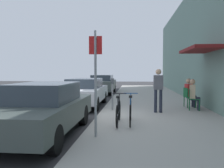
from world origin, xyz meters
TOP-DOWN VIEW (x-y plane):
  - ground_plane at (0.00, 0.00)m, footprint 60.00×60.00m
  - sidewalk_slab at (2.25, 2.00)m, footprint 4.50×32.00m
  - building_facade at (4.65, 2.00)m, footprint 1.40×32.00m
  - parked_car_0 at (-1.10, -2.11)m, footprint 1.80×4.40m
  - parked_car_1 at (-1.10, 3.13)m, footprint 1.80×4.40m
  - parked_car_2 at (-1.10, 9.44)m, footprint 1.80×4.40m
  - parking_meter at (0.45, 1.40)m, footprint 0.12×0.10m
  - street_sign at (0.40, -2.52)m, footprint 0.32×0.06m
  - bicycle_0 at (1.23, -0.96)m, footprint 0.46×1.71m
  - bicycle_1 at (0.86, -1.08)m, footprint 0.46×1.71m
  - cafe_chair_0 at (3.76, 1.74)m, footprint 0.52×0.52m
  - seated_patron_0 at (3.82, 1.73)m, footprint 0.48×0.43m
  - cafe_chair_1 at (3.76, 2.46)m, footprint 0.51×0.51m
  - seated_patron_1 at (3.82, 2.47)m, footprint 0.48×0.42m
  - pedestrian_standing at (2.28, 1.02)m, footprint 0.36×0.22m

SIDE VIEW (x-z plane):
  - ground_plane at x=0.00m, z-range 0.00..0.00m
  - sidewalk_slab at x=2.25m, z-range 0.00..0.12m
  - bicycle_0 at x=1.23m, z-range 0.03..0.93m
  - bicycle_1 at x=0.86m, z-range 0.03..0.93m
  - cafe_chair_0 at x=3.76m, z-range 0.19..1.06m
  - cafe_chair_1 at x=3.76m, z-range 0.19..1.06m
  - parked_car_1 at x=-1.10m, z-range 0.03..1.40m
  - parked_car_0 at x=-1.10m, z-range 0.02..1.44m
  - parked_car_2 at x=-1.10m, z-range 0.03..1.47m
  - seated_patron_0 at x=3.82m, z-range 0.17..1.46m
  - seated_patron_1 at x=3.82m, z-range 0.17..1.46m
  - parking_meter at x=0.45m, z-range 0.23..1.55m
  - pedestrian_standing at x=2.28m, z-range 0.27..1.97m
  - street_sign at x=0.40m, z-range 0.34..2.94m
  - building_facade at x=4.65m, z-range 0.00..6.36m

